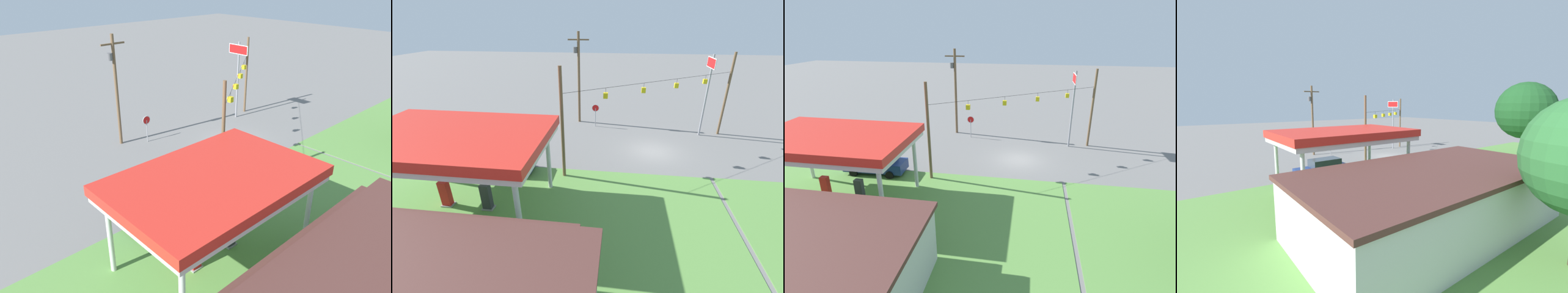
# 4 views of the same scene
# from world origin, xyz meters

# --- Properties ---
(ground_plane) EXTENTS (160.00, 160.00, 0.00)m
(ground_plane) POSITION_xyz_m (0.00, 0.00, 0.00)
(ground_plane) COLOR slate
(grass_verge_station_corner) EXTENTS (36.00, 28.00, 0.04)m
(grass_verge_station_corner) POSITION_xyz_m (14.28, 18.07, 0.02)
(grass_verge_station_corner) COLOR #5B8E42
(grass_verge_station_corner) RESTS_ON ground
(grass_verge_opposite_corner) EXTENTS (24.00, 24.00, 0.04)m
(grass_verge_opposite_corner) POSITION_xyz_m (-16.00, 16.00, 0.02)
(grass_verge_opposite_corner) COLOR #5B8E42
(grass_verge_opposite_corner) RESTS_ON ground
(gas_station_canopy) EXTENTS (10.55, 6.93, 5.13)m
(gas_station_canopy) POSITION_xyz_m (12.28, 9.40, 4.63)
(gas_station_canopy) COLOR silver
(gas_station_canopy) RESTS_ON ground
(gas_station_store) EXTENTS (15.82, 8.61, 3.58)m
(gas_station_store) POSITION_xyz_m (11.48, 18.05, 1.80)
(gas_station_store) COLOR silver
(gas_station_store) RESTS_ON ground
(fuel_pump_near) EXTENTS (0.71, 0.56, 1.78)m
(fuel_pump_near) POSITION_xyz_m (10.94, 9.39, 0.85)
(fuel_pump_near) COLOR gray
(fuel_pump_near) RESTS_ON ground
(fuel_pump_far) EXTENTS (0.71, 0.56, 1.78)m
(fuel_pump_far) POSITION_xyz_m (13.62, 9.39, 0.85)
(fuel_pump_far) COLOR gray
(fuel_pump_far) RESTS_ON ground
(car_at_pumps_front) EXTENTS (5.23, 2.19, 1.91)m
(car_at_pumps_front) POSITION_xyz_m (11.98, 4.80, 0.98)
(car_at_pumps_front) COLOR navy
(car_at_pumps_front) RESTS_ON ground
(car_at_pumps_rear) EXTENTS (5.03, 2.46, 1.98)m
(car_at_pumps_rear) POSITION_xyz_m (11.84, 13.98, 1.01)
(car_at_pumps_rear) COLOR white
(car_at_pumps_rear) RESTS_ON ground
(stop_sign_roadside) EXTENTS (0.80, 0.08, 2.50)m
(stop_sign_roadside) POSITION_xyz_m (5.76, -5.59, 1.81)
(stop_sign_roadside) COLOR #99999E
(stop_sign_roadside) RESTS_ON ground
(stop_sign_overhead) EXTENTS (0.22, 2.40, 7.91)m
(stop_sign_overhead) POSITION_xyz_m (-4.98, -4.45, 5.58)
(stop_sign_overhead) COLOR gray
(stop_sign_overhead) RESTS_ON ground
(utility_pole_main) EXTENTS (2.20, 0.44, 9.67)m
(utility_pole_main) POSITION_xyz_m (7.78, -6.92, 5.41)
(utility_pole_main) COLOR brown
(utility_pole_main) RESTS_ON ground
(signal_span_gantry) EXTENTS (14.34, 10.24, 8.07)m
(signal_span_gantry) POSITION_xyz_m (0.00, -0.01, 4.41)
(signal_span_gantry) COLOR brown
(signal_span_gantry) RESTS_ON ground
(tree_west_verge) EXTENTS (6.98, 6.98, 9.87)m
(tree_west_verge) POSITION_xyz_m (-11.76, 12.65, 6.37)
(tree_west_verge) COLOR #4C3828
(tree_west_verge) RESTS_ON ground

